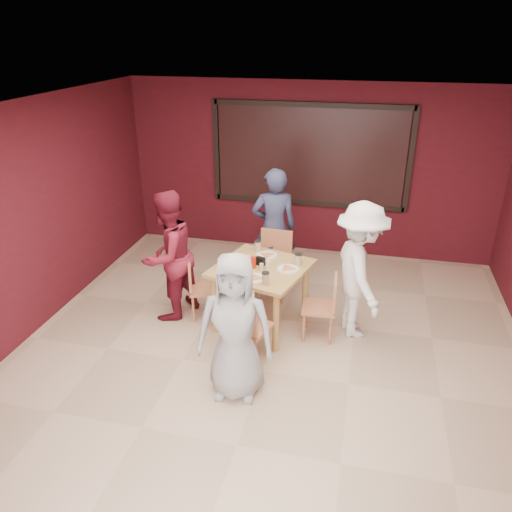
% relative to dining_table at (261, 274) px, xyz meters
% --- Properties ---
extents(floor, '(7.00, 7.00, 0.00)m').
position_rel_dining_table_xyz_m(floor, '(0.23, -0.95, -0.73)').
color(floor, '#C9AB8C').
rests_on(floor, ground).
extents(window_blinds, '(3.00, 0.02, 1.50)m').
position_rel_dining_table_xyz_m(window_blinds, '(0.23, 2.50, 0.92)').
color(window_blinds, black).
extents(dining_table, '(1.31, 1.31, 0.99)m').
position_rel_dining_table_xyz_m(dining_table, '(0.00, 0.00, 0.00)').
color(dining_table, '#B4854A').
rests_on(dining_table, floor).
extents(chair_front, '(0.53, 0.53, 0.87)m').
position_rel_dining_table_xyz_m(chair_front, '(0.01, -0.82, -0.24)').
color(chair_front, '#C3724B').
rests_on(chair_front, floor).
extents(chair_back, '(0.49, 0.49, 0.94)m').
position_rel_dining_table_xyz_m(chair_back, '(-0.01, 0.86, -0.20)').
color(chair_back, '#C3724B').
rests_on(chair_back, floor).
extents(chair_left, '(0.51, 0.51, 0.82)m').
position_rel_dining_table_xyz_m(chair_left, '(-0.84, 0.03, -0.26)').
color(chair_left, '#C3724B').
rests_on(chair_left, floor).
extents(chair_right, '(0.42, 0.42, 0.83)m').
position_rel_dining_table_xyz_m(chair_right, '(0.82, -0.09, -0.26)').
color(chair_right, '#C3724B').
rests_on(chair_right, floor).
extents(diner_front, '(0.82, 0.58, 1.60)m').
position_rel_dining_table_xyz_m(diner_front, '(0.03, -1.34, 0.07)').
color(diner_front, '#A4A4A4').
rests_on(diner_front, floor).
extents(diner_back, '(0.74, 0.59, 1.78)m').
position_rel_dining_table_xyz_m(diner_back, '(-0.07, 1.16, 0.16)').
color(diner_back, '#32385A').
rests_on(diner_back, floor).
extents(diner_left, '(0.90, 1.01, 1.72)m').
position_rel_dining_table_xyz_m(diner_left, '(-1.22, -0.01, 0.13)').
color(diner_left, maroon).
rests_on(diner_left, floor).
extents(diner_right, '(0.98, 1.26, 1.72)m').
position_rel_dining_table_xyz_m(diner_right, '(1.19, 0.10, 0.13)').
color(diner_right, white).
rests_on(diner_right, floor).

